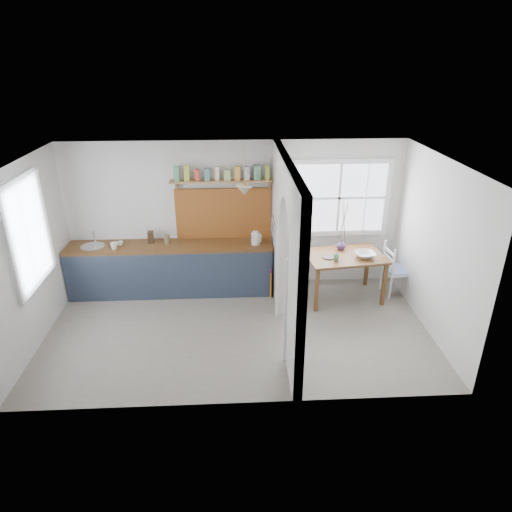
{
  "coord_description": "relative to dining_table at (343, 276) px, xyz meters",
  "views": [
    {
      "loc": [
        -0.04,
        -5.94,
        3.93
      ],
      "look_at": [
        0.29,
        0.29,
        1.11
      ],
      "focal_mm": 32.0,
      "sensor_mm": 36.0,
      "label": 1
    }
  ],
  "objects": [
    {
      "name": "kettle",
      "position": [
        -1.49,
        0.31,
        0.62
      ],
      "size": [
        0.2,
        0.17,
        0.24
      ],
      "primitive_type": null,
      "rotation": [
        0.0,
        0.0,
        -0.04
      ],
      "color": "silver",
      "rests_on": "counter"
    },
    {
      "name": "chair_left",
      "position": [
        -0.97,
        -0.09,
        0.06
      ],
      "size": [
        0.46,
        0.46,
        0.92
      ],
      "primitive_type": null,
      "rotation": [
        0.0,
        0.0,
        -1.67
      ],
      "color": "white",
      "rests_on": "floor"
    },
    {
      "name": "backsplash",
      "position": [
        -2.03,
        0.64,
        0.95
      ],
      "size": [
        1.65,
        0.03,
        0.9
      ],
      "primitive_type": "cube",
      "color": "#995B1F",
      "rests_on": "walls"
    },
    {
      "name": "pendant_lamp",
      "position": [
        -1.67,
        0.22,
        1.48
      ],
      "size": [
        0.26,
        0.26,
        0.16
      ],
      "primitive_type": "cone",
      "color": "white",
      "rests_on": "ceiling"
    },
    {
      "name": "sink",
      "position": [
        -4.25,
        0.37,
        0.49
      ],
      "size": [
        0.4,
        0.4,
        0.02
      ],
      "primitive_type": "cylinder",
      "color": "silver",
      "rests_on": "counter"
    },
    {
      "name": "bowl",
      "position": [
        0.31,
        -0.09,
        0.44
      ],
      "size": [
        0.36,
        0.36,
        0.08
      ],
      "primitive_type": "imported",
      "rotation": [
        0.0,
        0.0,
        0.11
      ],
      "color": "silver",
      "rests_on": "dining_table"
    },
    {
      "name": "ceiling",
      "position": [
        -1.82,
        -0.93,
        2.2
      ],
      "size": [
        5.8,
        3.2,
        0.01
      ],
      "primitive_type": "cube",
      "color": "silver",
      "rests_on": "walls"
    },
    {
      "name": "counter",
      "position": [
        -2.95,
        0.39,
        0.06
      ],
      "size": [
        3.5,
        0.6,
        0.9
      ],
      "color": "brown",
      "rests_on": "floor"
    },
    {
      "name": "utensil_rail",
      "position": [
        -1.21,
        -0.03,
        1.05
      ],
      "size": [
        0.02,
        0.5,
        0.02
      ],
      "primitive_type": "cylinder",
      "rotation": [
        1.57,
        0.0,
        0.0
      ],
      "color": "silver",
      "rests_on": "partition"
    },
    {
      "name": "towel_orange",
      "position": [
        -1.24,
        0.02,
        -0.15
      ],
      "size": [
        0.02,
        0.03,
        0.46
      ],
      "primitive_type": "cube",
      "color": "orange",
      "rests_on": "counter"
    },
    {
      "name": "shelf",
      "position": [
        -2.03,
        0.56,
        1.61
      ],
      "size": [
        1.75,
        0.2,
        0.21
      ],
      "color": "#A28147",
      "rests_on": "walls"
    },
    {
      "name": "kitchen_window",
      "position": [
        -4.69,
        -0.93,
        1.25
      ],
      "size": [
        0.1,
        1.16,
        1.5
      ],
      "primitive_type": null,
      "color": "white",
      "rests_on": "walls"
    },
    {
      "name": "chair_right",
      "position": [
        0.97,
        0.07,
        0.07
      ],
      "size": [
        0.47,
        0.47,
        0.95
      ],
      "primitive_type": null,
      "rotation": [
        0.0,
        0.0,
        1.67
      ],
      "color": "white",
      "rests_on": "floor"
    },
    {
      "name": "walls",
      "position": [
        -1.82,
        -0.93,
        0.9
      ],
      "size": [
        5.81,
        3.21,
        2.6
      ],
      "color": "silver",
      "rests_on": "floor"
    },
    {
      "name": "dining_table",
      "position": [
        0.0,
        0.0,
        0.0
      ],
      "size": [
        1.37,
        1.0,
        0.8
      ],
      "primitive_type": null,
      "rotation": [
        0.0,
        0.0,
        0.12
      ],
      "color": "brown",
      "rests_on": "floor"
    },
    {
      "name": "vase",
      "position": [
        -0.02,
        0.25,
        0.48
      ],
      "size": [
        0.19,
        0.19,
        0.17
      ],
      "primitive_type": "imported",
      "rotation": [
        0.0,
        0.0,
        0.2
      ],
      "color": "#482C5D",
      "rests_on": "dining_table"
    },
    {
      "name": "plate",
      "position": [
        -0.3,
        -0.09,
        0.41
      ],
      "size": [
        0.26,
        0.26,
        0.02
      ],
      "primitive_type": "cylinder",
      "rotation": [
        0.0,
        0.0,
        -0.3
      ],
      "color": "#332828",
      "rests_on": "dining_table"
    },
    {
      "name": "knife_block",
      "position": [
        -3.28,
        0.49,
        0.6
      ],
      "size": [
        0.1,
        0.13,
        0.2
      ],
      "primitive_type": "cube",
      "rotation": [
        0.0,
        0.0,
        0.06
      ],
      "color": "#432D19",
      "rests_on": "counter"
    },
    {
      "name": "jar",
      "position": [
        -3.0,
        0.44,
        0.58
      ],
      "size": [
        0.11,
        0.11,
        0.16
      ],
      "primitive_type": "cylinder",
      "rotation": [
        0.0,
        0.0,
        0.09
      ],
      "color": "brown",
      "rests_on": "counter"
    },
    {
      "name": "partition",
      "position": [
        -1.12,
        -0.87,
        1.05
      ],
      "size": [
        0.12,
        3.2,
        2.6
      ],
      "color": "silver",
      "rests_on": "floor"
    },
    {
      "name": "floor",
      "position": [
        -1.82,
        -0.93,
        -0.4
      ],
      "size": [
        5.8,
        3.2,
        0.01
      ],
      "primitive_type": "cube",
      "color": "slate",
      "rests_on": "ground"
    },
    {
      "name": "table_cup",
      "position": [
        -0.2,
        -0.21,
        0.45
      ],
      "size": [
        0.12,
        0.12,
        0.1
      ],
      "primitive_type": "imported",
      "rotation": [
        0.0,
        0.0,
        -0.19
      ],
      "color": "#68976D",
      "rests_on": "dining_table"
    },
    {
      "name": "towel_magenta",
      "position": [
        -1.24,
        0.05,
        -0.13
      ],
      "size": [
        0.02,
        0.03,
        0.51
      ],
      "primitive_type": "cube",
      "color": "#D91A76",
      "rests_on": "counter"
    },
    {
      "name": "nook_window",
      "position": [
        -0.02,
        0.63,
        1.2
      ],
      "size": [
        1.76,
        0.1,
        1.3
      ],
      "primitive_type": null,
      "color": "white",
      "rests_on": "walls"
    },
    {
      "name": "mug_b",
      "position": [
        -3.78,
        0.36,
        0.54
      ],
      "size": [
        0.13,
        0.13,
        0.08
      ],
      "primitive_type": "imported",
      "rotation": [
        0.0,
        0.0,
        0.22
      ],
      "color": "white",
      "rests_on": "counter"
    },
    {
      "name": "mug_a",
      "position": [
        -3.85,
        0.21,
        0.56
      ],
      "size": [
        0.17,
        0.17,
        0.12
      ],
      "primitive_type": "imported",
      "rotation": [
        0.0,
        0.0,
        0.42
      ],
      "color": "white",
      "rests_on": "counter"
    }
  ]
}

